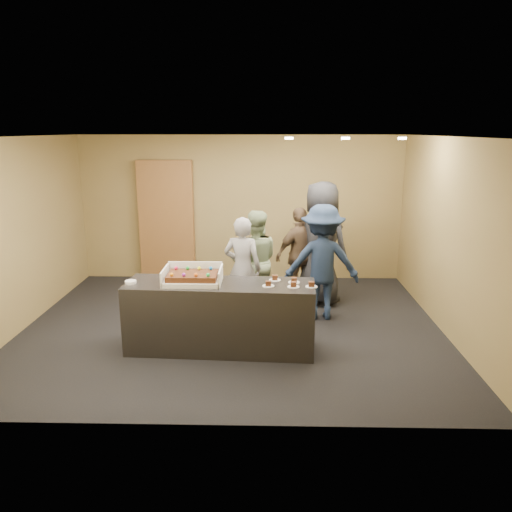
% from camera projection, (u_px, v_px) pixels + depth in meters
% --- Properties ---
extents(room, '(6.04, 6.00, 2.70)m').
position_uv_depth(room, '(231.00, 236.00, 6.94)').
color(room, black).
rests_on(room, ground).
extents(serving_counter, '(2.43, 0.83, 0.90)m').
position_uv_depth(serving_counter, '(220.00, 316.00, 6.43)').
color(serving_counter, black).
rests_on(serving_counter, floor).
extents(storage_cabinet, '(1.02, 0.15, 2.25)m').
position_uv_depth(storage_cabinet, '(167.00, 221.00, 9.37)').
color(storage_cabinet, brown).
rests_on(storage_cabinet, floor).
extents(cake_box, '(0.73, 0.50, 0.21)m').
position_uv_depth(cake_box, '(193.00, 279.00, 6.34)').
color(cake_box, white).
rests_on(cake_box, serving_counter).
extents(sheet_cake, '(0.62, 0.43, 0.12)m').
position_uv_depth(sheet_cake, '(193.00, 276.00, 6.31)').
color(sheet_cake, '#371C0C').
rests_on(sheet_cake, cake_box).
extents(plate_stack, '(0.14, 0.14, 0.04)m').
position_uv_depth(plate_stack, '(131.00, 282.00, 6.31)').
color(plate_stack, white).
rests_on(plate_stack, serving_counter).
extents(slice_a, '(0.15, 0.15, 0.07)m').
position_uv_depth(slice_a, '(268.00, 284.00, 6.19)').
color(slice_a, white).
rests_on(slice_a, serving_counter).
extents(slice_b, '(0.15, 0.15, 0.07)m').
position_uv_depth(slice_b, '(275.00, 279.00, 6.43)').
color(slice_b, white).
rests_on(slice_b, serving_counter).
extents(slice_c, '(0.15, 0.15, 0.07)m').
position_uv_depth(slice_c, '(293.00, 285.00, 6.16)').
color(slice_c, white).
rests_on(slice_c, serving_counter).
extents(slice_d, '(0.15, 0.15, 0.07)m').
position_uv_depth(slice_d, '(294.00, 281.00, 6.34)').
color(slice_d, white).
rests_on(slice_d, serving_counter).
extents(slice_e, '(0.15, 0.15, 0.07)m').
position_uv_depth(slice_e, '(311.00, 285.00, 6.16)').
color(slice_e, white).
rests_on(slice_e, serving_counter).
extents(person_server_grey, '(0.63, 0.48, 1.56)m').
position_uv_depth(person_server_grey, '(243.00, 268.00, 7.43)').
color(person_server_grey, '#98989C').
rests_on(person_server_grey, floor).
extents(person_sage_man, '(0.83, 0.68, 1.60)m').
position_uv_depth(person_sage_man, '(255.00, 261.00, 7.78)').
color(person_sage_man, '#95AA80').
rests_on(person_sage_man, floor).
extents(person_navy_man, '(1.14, 0.67, 1.74)m').
position_uv_depth(person_navy_man, '(322.00, 262.00, 7.43)').
color(person_navy_man, '#1A2946').
rests_on(person_navy_man, floor).
extents(person_brown_extra, '(0.99, 0.79, 1.57)m').
position_uv_depth(person_brown_extra, '(300.00, 255.00, 8.23)').
color(person_brown_extra, brown).
rests_on(person_brown_extra, floor).
extents(person_dark_suit, '(1.16, 1.12, 2.00)m').
position_uv_depth(person_dark_suit, '(321.00, 243.00, 8.08)').
color(person_dark_suit, black).
rests_on(person_dark_suit, floor).
extents(ceiling_spotlights, '(1.72, 0.12, 0.03)m').
position_uv_depth(ceiling_spotlights, '(346.00, 138.00, 7.06)').
color(ceiling_spotlights, '#FFEAC6').
rests_on(ceiling_spotlights, ceiling).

